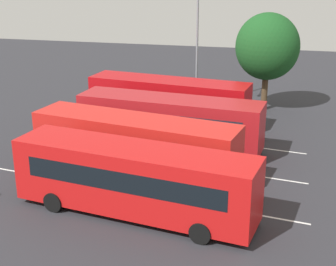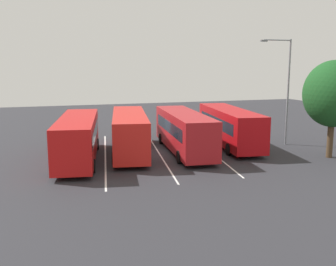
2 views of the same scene
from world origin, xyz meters
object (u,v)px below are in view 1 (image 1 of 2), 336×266
at_px(bus_center_right, 134,145).
at_px(bus_far_right, 134,178).
at_px(street_lamp, 196,40).
at_px(bus_center_left, 169,121).
at_px(bus_far_left, 168,100).
at_px(depot_tree, 267,47).

bearing_deg(bus_center_right, bus_far_right, 116.90).
xyz_separation_m(bus_far_right, street_lamp, (0.48, -17.22, 3.38)).
bearing_deg(bus_center_left, bus_center_right, 84.51).
xyz_separation_m(bus_center_right, bus_far_right, (-1.19, 3.98, 0.00)).
distance_m(bus_center_right, street_lamp, 13.69).
distance_m(bus_far_left, street_lamp, 5.80).
relative_size(bus_center_left, bus_far_right, 0.99).
bearing_deg(bus_far_left, bus_center_right, 99.74).
distance_m(bus_far_left, depot_tree, 8.54).
height_order(bus_far_left, bus_far_right, same).
height_order(bus_center_right, depot_tree, depot_tree).
xyz_separation_m(bus_center_left, bus_center_right, (0.82, 4.15, 0.00)).
bearing_deg(bus_far_left, bus_center_left, 111.84).
distance_m(bus_center_left, bus_center_right, 4.24).
bearing_deg(bus_center_right, depot_tree, -102.54).
bearing_deg(depot_tree, bus_far_right, 75.49).
xyz_separation_m(bus_center_left, bus_far_right, (-0.37, 8.13, 0.00)).
xyz_separation_m(bus_center_right, street_lamp, (-0.71, -13.25, 3.38)).
relative_size(bus_far_left, bus_center_right, 1.00).
bearing_deg(depot_tree, bus_center_right, 67.25).
xyz_separation_m(bus_far_left, bus_center_left, (-1.13, 4.48, 0.00)).
xyz_separation_m(bus_far_left, bus_center_right, (-0.30, 8.64, 0.00)).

